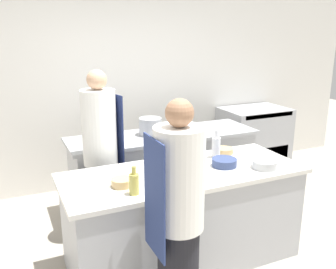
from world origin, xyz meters
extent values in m
plane|color=#A89E8E|center=(0.00, 0.00, 0.00)|extent=(16.00, 16.00, 0.00)
cube|color=silver|center=(0.00, 2.13, 1.40)|extent=(8.00, 0.06, 2.80)
cube|color=#A8AAAF|center=(0.00, 0.00, 0.43)|extent=(2.09, 0.82, 0.85)
cube|color=silver|center=(0.00, 0.00, 0.87)|extent=(2.18, 0.86, 0.04)
cube|color=#A8AAAF|center=(0.32, 1.19, 0.43)|extent=(2.22, 0.68, 0.85)
cube|color=#A8AAAF|center=(0.32, 1.19, 0.87)|extent=(2.31, 0.71, 0.04)
cube|color=#A8AAAF|center=(2.07, 1.73, 0.48)|extent=(0.98, 0.70, 0.96)
cube|color=black|center=(2.07, 1.39, 0.26)|extent=(0.78, 0.01, 0.33)
cube|color=black|center=(2.07, 1.39, 0.92)|extent=(0.83, 0.01, 0.06)
cylinder|color=white|center=(-0.38, -0.68, 1.14)|extent=(0.35, 0.35, 0.72)
cube|color=navy|center=(-0.56, -0.68, 1.04)|extent=(0.01, 0.34, 0.83)
sphere|color=#9E7051|center=(-0.38, -0.68, 1.60)|extent=(0.19, 0.19, 0.19)
cylinder|color=black|center=(-0.57, 0.73, 0.40)|extent=(0.29, 0.29, 0.81)
cylinder|color=white|center=(-0.57, 0.73, 1.18)|extent=(0.34, 0.34, 0.75)
cube|color=#19234C|center=(-0.40, 0.77, 1.07)|extent=(0.09, 0.32, 0.86)
sphere|color=tan|center=(-0.57, 0.73, 1.65)|extent=(0.19, 0.19, 0.19)
cylinder|color=silver|center=(0.45, 0.20, 1.00)|extent=(0.08, 0.08, 0.20)
cylinder|color=silver|center=(0.45, 0.20, 1.14)|extent=(0.04, 0.04, 0.08)
cylinder|color=#B2A84C|center=(-0.57, -0.27, 0.98)|extent=(0.08, 0.08, 0.16)
cylinder|color=#B2A84C|center=(-0.57, -0.27, 1.09)|extent=(0.03, 0.03, 0.06)
cylinder|color=#2D5175|center=(-0.19, -0.13, 0.96)|extent=(0.08, 0.08, 0.14)
cylinder|color=#2D5175|center=(-0.19, -0.13, 1.06)|extent=(0.03, 0.03, 0.05)
cylinder|color=tan|center=(-0.61, -0.09, 0.93)|extent=(0.17, 0.17, 0.06)
cylinder|color=tan|center=(0.60, 0.28, 0.92)|extent=(0.18, 0.18, 0.05)
cylinder|color=navy|center=(0.40, -0.04, 0.93)|extent=(0.23, 0.23, 0.07)
cylinder|color=#B7BABC|center=(0.70, -0.23, 0.93)|extent=(0.23, 0.23, 0.07)
cylinder|color=white|center=(-0.20, 0.33, 0.94)|extent=(0.08, 0.08, 0.10)
cube|color=white|center=(-0.77, 0.19, 0.90)|extent=(0.34, 0.18, 0.01)
cylinder|color=#A8AAAF|center=(0.17, 1.24, 1.00)|extent=(0.27, 0.27, 0.20)
camera|label=1|loc=(-1.42, -2.79, 2.12)|focal=40.00mm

